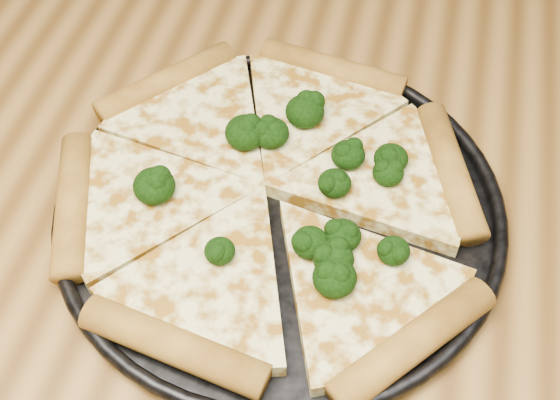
# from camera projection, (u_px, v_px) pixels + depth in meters

# --- Properties ---
(dining_table) EXTENTS (1.20, 0.90, 0.75)m
(dining_table) POSITION_uv_depth(u_px,v_px,m) (192.00, 315.00, 0.60)
(dining_table) COLOR olive
(dining_table) RESTS_ON ground
(pizza_pan) EXTENTS (0.34, 0.34, 0.02)m
(pizza_pan) POSITION_uv_depth(u_px,v_px,m) (280.00, 207.00, 0.54)
(pizza_pan) COLOR black
(pizza_pan) RESTS_ON dining_table
(pizza) EXTENTS (0.34, 0.33, 0.02)m
(pizza) POSITION_uv_depth(u_px,v_px,m) (268.00, 190.00, 0.54)
(pizza) COLOR #FFF89C
(pizza) RESTS_ON pizza_pan
(broccoli_florets) EXTENTS (0.21, 0.18, 0.02)m
(broccoli_florets) POSITION_uv_depth(u_px,v_px,m) (301.00, 185.00, 0.53)
(broccoli_florets) COLOR black
(broccoli_florets) RESTS_ON pizza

